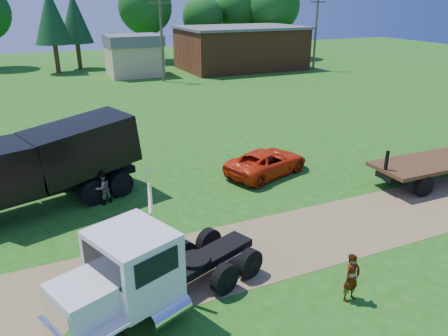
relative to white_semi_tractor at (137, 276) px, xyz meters
name	(u,v)px	position (x,y,z in m)	size (l,w,h in m)	color
ground	(281,242)	(5.95, 1.89, -1.44)	(140.00, 140.00, 0.00)	#1C5512
dirt_track	(281,242)	(5.95, 1.89, -1.44)	(120.00, 4.20, 0.01)	brown
white_semi_tractor	(137,276)	(0.00, 0.00, 0.00)	(7.07, 4.52, 4.23)	black
black_dump_truck	(48,162)	(-1.70, 8.92, 0.62)	(8.81, 4.96, 3.75)	black
orange_pickup	(267,162)	(8.88, 8.22, -0.77)	(2.23, 4.83, 1.34)	red
flatbed_trailer	(446,163)	(16.81, 3.84, -0.54)	(8.25, 2.54, 2.11)	#3C1F13
spectator_a	(352,278)	(6.12, -1.88, -0.65)	(0.58, 0.38, 1.59)	#999999
spectator_b	(103,188)	(0.38, 8.16, -0.67)	(0.75, 0.58, 1.54)	#999999
brick_building	(241,48)	(23.95, 41.89, 1.22)	(15.40, 10.40, 5.30)	brown
tan_shed	(134,55)	(9.95, 41.89, 0.98)	(6.20, 5.40, 4.70)	tan
utility_poles	(162,37)	(11.95, 36.89, 3.27)	(42.20, 0.28, 9.00)	#453C27
tree_row	(127,12)	(11.78, 52.21, 5.45)	(56.56, 13.39, 11.35)	#332515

